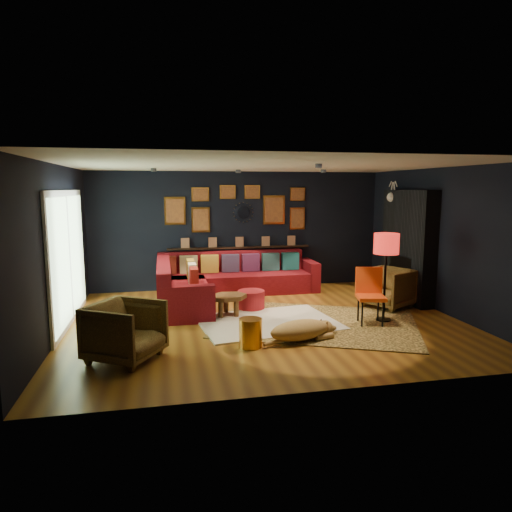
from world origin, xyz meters
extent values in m
plane|color=#9B651E|center=(0.00, 0.00, 0.00)|extent=(6.50, 6.50, 0.00)
plane|color=black|center=(0.00, 2.75, 1.30)|extent=(6.50, 0.00, 6.50)
plane|color=black|center=(0.00, -2.75, 1.30)|extent=(6.50, 0.00, 6.50)
plane|color=black|center=(-3.25, 0.00, 1.30)|extent=(0.00, 5.50, 5.50)
plane|color=black|center=(3.25, 0.00, 1.30)|extent=(0.00, 5.50, 5.50)
plane|color=beige|center=(0.00, 0.00, 2.60)|extent=(6.50, 6.50, 0.00)
cube|color=maroon|center=(-0.20, 2.25, 0.21)|extent=(3.20, 0.95, 0.42)
cube|color=maroon|center=(-0.20, 2.60, 0.63)|extent=(3.20, 0.24, 0.46)
cube|color=maroon|center=(1.50, 2.25, 0.32)|extent=(0.22, 0.95, 0.64)
cube|color=maroon|center=(-1.32, 1.15, 0.21)|extent=(0.95, 2.20, 0.42)
cube|color=maroon|center=(-1.68, 1.15, 0.63)|extent=(0.24, 2.20, 0.46)
cube|color=maroon|center=(-1.32, 0.15, 0.32)|extent=(0.95, 0.22, 0.64)
cube|color=maroon|center=(-1.60, 2.40, 0.62)|extent=(0.38, 0.14, 0.38)
cube|color=tan|center=(-1.15, 2.40, 0.62)|extent=(0.38, 0.14, 0.38)
cube|color=gold|center=(-0.70, 2.40, 0.62)|extent=(0.38, 0.14, 0.38)
cube|color=#3A2E4D|center=(-0.25, 2.40, 0.62)|extent=(0.38, 0.14, 0.38)
cube|color=#54244D|center=(0.20, 2.40, 0.62)|extent=(0.38, 0.14, 0.38)
cube|color=#244D54|center=(0.65, 2.40, 0.62)|extent=(0.38, 0.14, 0.38)
cube|color=#185B62|center=(1.10, 2.40, 0.62)|extent=(0.38, 0.14, 0.38)
cube|color=#A88624|center=(-1.15, 1.85, 0.62)|extent=(0.14, 0.38, 0.38)
cube|color=beige|center=(-1.15, 1.35, 0.62)|extent=(0.14, 0.38, 0.38)
cube|color=maroon|center=(-1.15, 0.85, 0.62)|extent=(0.14, 0.38, 0.38)
cube|color=black|center=(0.00, 2.68, 0.92)|extent=(3.20, 0.12, 0.04)
cube|color=gold|center=(-1.40, 2.72, 1.75)|extent=(0.45, 0.03, 0.60)
cube|color=#A6622D|center=(-1.40, 2.70, 1.75)|extent=(0.38, 0.01, 0.51)
cube|color=gold|center=(-0.85, 2.72, 1.55)|extent=(0.40, 0.03, 0.55)
cube|color=#A6622D|center=(-0.85, 2.70, 1.55)|extent=(0.34, 0.01, 0.47)
cube|color=gold|center=(-0.85, 2.72, 2.10)|extent=(0.38, 0.03, 0.30)
cube|color=#A6622D|center=(-0.85, 2.70, 2.10)|extent=(0.32, 0.01, 0.25)
cube|color=gold|center=(0.80, 2.72, 1.75)|extent=(0.50, 0.03, 0.65)
cube|color=#A6622D|center=(0.80, 2.70, 1.75)|extent=(0.42, 0.01, 0.55)
cube|color=gold|center=(1.35, 2.72, 1.55)|extent=(0.35, 0.03, 0.50)
cube|color=#A6622D|center=(1.35, 2.70, 1.55)|extent=(0.30, 0.01, 0.42)
cube|color=gold|center=(1.35, 2.72, 2.10)|extent=(0.35, 0.03, 0.30)
cube|color=#A6622D|center=(1.35, 2.70, 2.10)|extent=(0.30, 0.01, 0.25)
cube|color=gold|center=(-0.25, 2.72, 2.15)|extent=(0.35, 0.03, 0.30)
cube|color=#A6622D|center=(-0.25, 2.70, 2.15)|extent=(0.30, 0.01, 0.25)
cube|color=gold|center=(0.30, 2.72, 2.15)|extent=(0.35, 0.03, 0.30)
cube|color=#A6622D|center=(0.30, 2.70, 2.15)|extent=(0.30, 0.01, 0.25)
cylinder|color=silver|center=(0.10, 2.72, 1.70)|extent=(0.28, 0.03, 0.28)
cone|color=gold|center=(0.32, 2.72, 1.70)|extent=(0.03, 0.16, 0.03)
cone|color=gold|center=(0.30, 2.72, 1.78)|extent=(0.04, 0.16, 0.04)
cone|color=gold|center=(0.26, 2.72, 1.86)|extent=(0.04, 0.16, 0.04)
cone|color=gold|center=(0.18, 2.72, 1.90)|extent=(0.04, 0.16, 0.04)
cone|color=gold|center=(0.10, 2.72, 1.92)|extent=(0.03, 0.16, 0.03)
cone|color=gold|center=(0.02, 2.72, 1.90)|extent=(0.04, 0.16, 0.04)
cone|color=gold|center=(-0.06, 2.72, 1.86)|extent=(0.04, 0.16, 0.04)
cone|color=gold|center=(-0.10, 2.72, 1.78)|extent=(0.04, 0.16, 0.04)
cone|color=gold|center=(-0.12, 2.72, 1.70)|extent=(0.03, 0.16, 0.03)
cone|color=gold|center=(-0.10, 2.72, 1.62)|extent=(0.04, 0.16, 0.04)
cone|color=gold|center=(-0.06, 2.72, 1.54)|extent=(0.04, 0.16, 0.04)
cone|color=gold|center=(0.02, 2.72, 1.50)|extent=(0.04, 0.16, 0.04)
cone|color=gold|center=(0.10, 2.72, 1.48)|extent=(0.03, 0.16, 0.03)
cone|color=gold|center=(0.18, 2.72, 1.50)|extent=(0.04, 0.16, 0.04)
cone|color=gold|center=(0.26, 2.72, 1.54)|extent=(0.04, 0.16, 0.04)
cone|color=gold|center=(0.30, 2.72, 1.62)|extent=(0.04, 0.16, 0.04)
cube|color=black|center=(3.10, 0.90, 1.10)|extent=(0.30, 1.60, 2.20)
cube|color=black|center=(3.04, 0.90, 0.45)|extent=(0.20, 0.80, 0.90)
cone|color=white|center=(3.19, 1.40, 2.05)|extent=(0.35, 0.28, 0.28)
sphere|color=white|center=(2.97, 1.40, 2.05)|extent=(0.20, 0.20, 0.20)
cylinder|color=white|center=(2.99, 1.34, 2.22)|extent=(0.02, 0.10, 0.28)
cylinder|color=white|center=(2.99, 1.46, 2.22)|extent=(0.02, 0.10, 0.28)
cube|color=white|center=(-3.22, 0.60, 1.10)|extent=(0.04, 2.80, 2.20)
cube|color=#BFEEB6|center=(-3.20, 0.60, 1.10)|extent=(0.01, 2.60, 2.00)
cube|color=white|center=(-3.19, 0.60, 1.10)|extent=(0.02, 0.06, 2.00)
cylinder|color=black|center=(-1.80, 1.20, 2.56)|extent=(0.10, 0.10, 0.06)
cylinder|color=black|center=(-0.20, 1.60, 2.56)|extent=(0.10, 0.10, 0.06)
cylinder|color=black|center=(1.40, 1.20, 2.56)|extent=(0.10, 0.10, 0.06)
cylinder|color=black|center=(0.60, -0.80, 2.56)|extent=(0.10, 0.10, 0.06)
cube|color=silver|center=(0.00, -0.12, 0.02)|extent=(2.41, 1.89, 0.03)
cube|color=tan|center=(0.80, -0.30, 0.01)|extent=(3.87, 3.40, 0.02)
cylinder|color=brown|center=(-0.73, 0.29, 0.17)|extent=(0.09, 0.09, 0.29)
cylinder|color=brown|center=(-0.47, 0.29, 0.17)|extent=(0.09, 0.09, 0.29)
cylinder|color=brown|center=(-0.60, 0.60, 0.17)|extent=(0.09, 0.09, 0.29)
cylinder|color=maroon|center=(-0.11, 0.78, 0.19)|extent=(0.50, 0.50, 0.33)
imported|color=#AA8037|center=(-2.20, -1.34, 0.43)|extent=(1.09, 1.11, 0.85)
imported|color=#AA8037|center=(2.45, 0.43, 0.41)|extent=(1.03, 1.05, 0.82)
cylinder|color=gold|center=(-0.50, -1.19, 0.21)|extent=(0.33, 0.33, 0.41)
cylinder|color=black|center=(1.44, -0.66, 0.23)|extent=(0.03, 0.03, 0.46)
cylinder|color=black|center=(1.76, -0.74, 0.23)|extent=(0.03, 0.03, 0.46)
cylinder|color=black|center=(1.51, -0.34, 0.23)|extent=(0.03, 0.03, 0.46)
cylinder|color=black|center=(1.83, -0.42, 0.23)|extent=(0.03, 0.03, 0.46)
cube|color=#E74814|center=(1.63, -0.54, 0.46)|extent=(0.53, 0.53, 0.06)
cube|color=#E74814|center=(1.68, -0.36, 0.71)|extent=(0.44, 0.15, 0.44)
cylinder|color=black|center=(1.95, -0.40, 0.02)|extent=(0.25, 0.25, 0.04)
cylinder|color=black|center=(1.95, -0.40, 0.65)|extent=(0.04, 0.04, 1.21)
cylinder|color=#AE1812|center=(1.95, -0.40, 1.33)|extent=(0.41, 0.41, 0.34)
camera|label=1|loc=(-1.68, -7.29, 2.23)|focal=32.00mm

